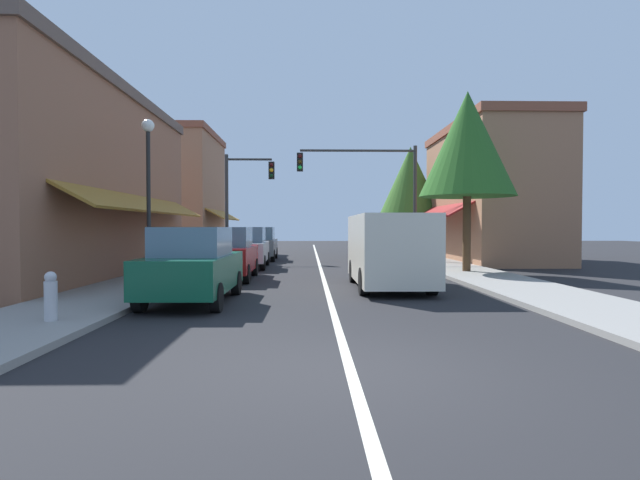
# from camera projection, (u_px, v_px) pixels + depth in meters

# --- Properties ---
(ground_plane) EXTENTS (80.00, 80.00, 0.00)m
(ground_plane) POSITION_uv_depth(u_px,v_px,m) (319.00, 264.00, 24.16)
(ground_plane) COLOR black
(sidewalk_left) EXTENTS (2.60, 56.00, 0.12)m
(sidewalk_left) POSITION_uv_depth(u_px,v_px,m) (204.00, 263.00, 24.03)
(sidewalk_left) COLOR gray
(sidewalk_left) RESTS_ON ground
(sidewalk_right) EXTENTS (2.60, 56.00, 0.12)m
(sidewalk_right) POSITION_uv_depth(u_px,v_px,m) (433.00, 263.00, 24.29)
(sidewalk_right) COLOR gray
(sidewalk_right) RESTS_ON ground
(lane_center_stripe) EXTENTS (0.14, 52.00, 0.01)m
(lane_center_stripe) POSITION_uv_depth(u_px,v_px,m) (319.00, 264.00, 24.16)
(lane_center_stripe) COLOR silver
(lane_center_stripe) RESTS_ON ground
(storefront_left_block) EXTENTS (6.11, 14.20, 6.72)m
(storefront_left_block) POSITION_uv_depth(u_px,v_px,m) (64.00, 182.00, 17.87)
(storefront_left_block) COLOR #8E5B42
(storefront_left_block) RESTS_ON ground
(storefront_right_block) EXTENTS (5.58, 10.20, 7.05)m
(storefront_right_block) POSITION_uv_depth(u_px,v_px,m) (489.00, 193.00, 26.28)
(storefront_right_block) COLOR #9E6B4C
(storefront_right_block) RESTS_ON ground
(storefront_far_left) EXTENTS (5.41, 8.20, 8.07)m
(storefront_far_left) POSITION_uv_depth(u_px,v_px,m) (184.00, 193.00, 33.85)
(storefront_far_left) COLOR #9E6B4C
(storefront_far_left) RESTS_ON ground
(parked_car_nearest_left) EXTENTS (1.81, 4.11, 1.77)m
(parked_car_nearest_left) POSITION_uv_depth(u_px,v_px,m) (193.00, 265.00, 11.74)
(parked_car_nearest_left) COLOR #0F4C33
(parked_car_nearest_left) RESTS_ON ground
(parked_car_second_left) EXTENTS (1.81, 4.12, 1.77)m
(parked_car_second_left) POSITION_uv_depth(u_px,v_px,m) (227.00, 254.00, 16.94)
(parked_car_second_left) COLOR maroon
(parked_car_second_left) RESTS_ON ground
(parked_car_third_left) EXTENTS (1.85, 4.14, 1.77)m
(parked_car_third_left) POSITION_uv_depth(u_px,v_px,m) (247.00, 248.00, 21.81)
(parked_car_third_left) COLOR #B7BABF
(parked_car_third_left) RESTS_ON ground
(parked_car_far_left) EXTENTS (1.82, 4.12, 1.77)m
(parked_car_far_left) POSITION_uv_depth(u_px,v_px,m) (259.00, 244.00, 26.94)
(parked_car_far_left) COLOR #4C5156
(parked_car_far_left) RESTS_ON ground
(van_in_lane) EXTENTS (2.02, 5.19, 2.12)m
(van_in_lane) POSITION_uv_depth(u_px,v_px,m) (388.00, 249.00, 14.63)
(van_in_lane) COLOR beige
(van_in_lane) RESTS_ON ground
(traffic_signal_mast_arm) EXTENTS (5.97, 0.50, 5.81)m
(traffic_signal_mast_arm) POSITION_uv_depth(u_px,v_px,m) (374.00, 182.00, 24.99)
(traffic_signal_mast_arm) COLOR #333333
(traffic_signal_mast_arm) RESTS_ON ground
(traffic_signal_left_corner) EXTENTS (2.60, 0.50, 5.57)m
(traffic_signal_left_corner) POSITION_uv_depth(u_px,v_px,m) (242.00, 191.00, 26.36)
(traffic_signal_left_corner) COLOR #333333
(traffic_signal_left_corner) RESTS_ON ground
(street_lamp_left_near) EXTENTS (0.36, 0.36, 4.88)m
(street_lamp_left_near) POSITION_uv_depth(u_px,v_px,m) (148.00, 175.00, 14.58)
(street_lamp_left_near) COLOR black
(street_lamp_left_near) RESTS_ON ground
(tree_right_near) EXTENTS (3.57, 3.57, 6.84)m
(tree_right_near) POSITION_uv_depth(u_px,v_px,m) (467.00, 144.00, 18.82)
(tree_right_near) COLOR #4C331E
(tree_right_near) RESTS_ON ground
(tree_right_far) EXTENTS (3.81, 3.81, 6.72)m
(tree_right_far) POSITION_uv_depth(u_px,v_px,m) (410.00, 181.00, 31.06)
(tree_right_far) COLOR #4C331E
(tree_right_far) RESTS_ON ground
(fire_hydrant) EXTENTS (0.22, 0.22, 0.87)m
(fire_hydrant) POSITION_uv_depth(u_px,v_px,m) (51.00, 296.00, 8.88)
(fire_hydrant) COLOR #B2B2B7
(fire_hydrant) RESTS_ON ground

